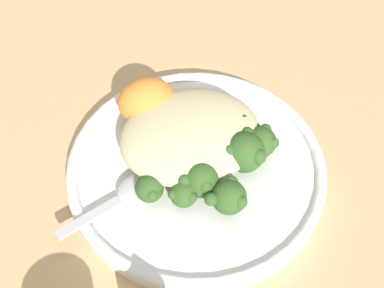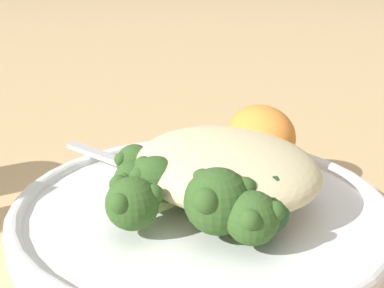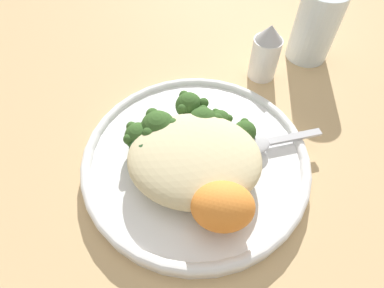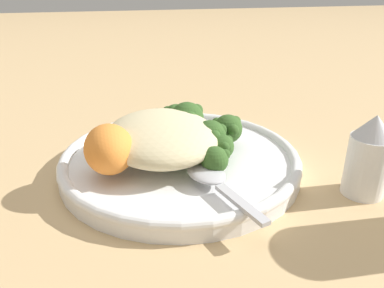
{
  "view_description": "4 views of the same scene",
  "coord_description": "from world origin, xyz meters",
  "px_view_note": "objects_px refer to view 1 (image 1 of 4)",
  "views": [
    {
      "loc": [
        -0.1,
        -0.3,
        0.45
      ],
      "look_at": [
        0.01,
        0.01,
        0.03
      ],
      "focal_mm": 50.0,
      "sensor_mm": 36.0,
      "label": 1
    },
    {
      "loc": [
        0.28,
        -0.19,
        0.18
      ],
      "look_at": [
        -0.01,
        -0.0,
        0.06
      ],
      "focal_mm": 50.0,
      "sensor_mm": 36.0,
      "label": 2
    },
    {
      "loc": [
        0.0,
        0.19,
        0.3
      ],
      "look_at": [
        0.01,
        0.01,
        0.06
      ],
      "focal_mm": 28.0,
      "sensor_mm": 36.0,
      "label": 3
    },
    {
      "loc": [
        -0.36,
        0.07,
        0.2
      ],
      "look_at": [
        -0.01,
        -0.02,
        0.04
      ],
      "focal_mm": 35.0,
      "sensor_mm": 36.0,
      "label": 4
    }
  ],
  "objects_px": {
    "sweet_potato_chunk_0": "(146,101)",
    "spoon": "(132,192)",
    "quinoa_mound": "(190,135)",
    "broccoli_stalk_3": "(215,185)",
    "broccoli_stalk_0": "(155,176)",
    "plate": "(196,169)",
    "sweet_potato_chunk_1": "(199,127)",
    "kale_tuft": "(240,136)",
    "broccoli_stalk_5": "(238,142)",
    "broccoli_stalk_1": "(178,172)",
    "broccoli_stalk_4": "(233,151)",
    "broccoli_stalk_2": "(193,173)"
  },
  "relations": [
    {
      "from": "broccoli_stalk_4",
      "to": "kale_tuft",
      "type": "xyz_separation_m",
      "value": [
        0.01,
        0.02,
        -0.0
      ]
    },
    {
      "from": "quinoa_mound",
      "to": "broccoli_stalk_3",
      "type": "relative_size",
      "value": 1.16
    },
    {
      "from": "kale_tuft",
      "to": "broccoli_stalk_0",
      "type": "bearing_deg",
      "value": -170.5
    },
    {
      "from": "kale_tuft",
      "to": "broccoli_stalk_2",
      "type": "bearing_deg",
      "value": -155.21
    },
    {
      "from": "quinoa_mound",
      "to": "spoon",
      "type": "xyz_separation_m",
      "value": [
        -0.07,
        -0.03,
        -0.02
      ]
    },
    {
      "from": "quinoa_mound",
      "to": "broccoli_stalk_1",
      "type": "xyz_separation_m",
      "value": [
        -0.02,
        -0.03,
        -0.01
      ]
    },
    {
      "from": "sweet_potato_chunk_0",
      "to": "quinoa_mound",
      "type": "bearing_deg",
      "value": -62.45
    },
    {
      "from": "plate",
      "to": "broccoli_stalk_2",
      "type": "distance_m",
      "value": 0.04
    },
    {
      "from": "sweet_potato_chunk_1",
      "to": "broccoli_stalk_1",
      "type": "bearing_deg",
      "value": -131.7
    },
    {
      "from": "spoon",
      "to": "broccoli_stalk_1",
      "type": "bearing_deg",
      "value": 167.72
    },
    {
      "from": "sweet_potato_chunk_1",
      "to": "spoon",
      "type": "relative_size",
      "value": 0.58
    },
    {
      "from": "broccoli_stalk_4",
      "to": "sweet_potato_chunk_1",
      "type": "distance_m",
      "value": 0.05
    },
    {
      "from": "plate",
      "to": "broccoli_stalk_5",
      "type": "height_order",
      "value": "broccoli_stalk_5"
    },
    {
      "from": "broccoli_stalk_4",
      "to": "kale_tuft",
      "type": "relative_size",
      "value": 2.07
    },
    {
      "from": "broccoli_stalk_5",
      "to": "spoon",
      "type": "bearing_deg",
      "value": -148.39
    },
    {
      "from": "broccoli_stalk_0",
      "to": "broccoli_stalk_1",
      "type": "xyz_separation_m",
      "value": [
        0.02,
        -0.0,
        -0.0
      ]
    },
    {
      "from": "broccoli_stalk_0",
      "to": "sweet_potato_chunk_1",
      "type": "bearing_deg",
      "value": 158.91
    },
    {
      "from": "broccoli_stalk_5",
      "to": "sweet_potato_chunk_0",
      "type": "relative_size",
      "value": 1.93
    },
    {
      "from": "broccoli_stalk_0",
      "to": "quinoa_mound",
      "type": "bearing_deg",
      "value": 157.96
    },
    {
      "from": "kale_tuft",
      "to": "quinoa_mound",
      "type": "bearing_deg",
      "value": 163.65
    },
    {
      "from": "plate",
      "to": "broccoli_stalk_4",
      "type": "bearing_deg",
      "value": -17.44
    },
    {
      "from": "broccoli_stalk_3",
      "to": "broccoli_stalk_5",
      "type": "height_order",
      "value": "broccoli_stalk_3"
    },
    {
      "from": "broccoli_stalk_0",
      "to": "broccoli_stalk_3",
      "type": "relative_size",
      "value": 0.69
    },
    {
      "from": "broccoli_stalk_4",
      "to": "broccoli_stalk_2",
      "type": "bearing_deg",
      "value": -130.46
    },
    {
      "from": "broccoli_stalk_1",
      "to": "kale_tuft",
      "type": "xyz_separation_m",
      "value": [
        0.07,
        0.02,
        0.01
      ]
    },
    {
      "from": "plate",
      "to": "sweet_potato_chunk_0",
      "type": "xyz_separation_m",
      "value": [
        -0.03,
        0.08,
        0.03
      ]
    },
    {
      "from": "broccoli_stalk_5",
      "to": "spoon",
      "type": "xyz_separation_m",
      "value": [
        -0.11,
        -0.02,
        -0.01
      ]
    },
    {
      "from": "broccoli_stalk_3",
      "to": "broccoli_stalk_5",
      "type": "relative_size",
      "value": 1.05
    },
    {
      "from": "plate",
      "to": "broccoli_stalk_4",
      "type": "xyz_separation_m",
      "value": [
        0.03,
        -0.01,
        0.03
      ]
    },
    {
      "from": "sweet_potato_chunk_0",
      "to": "spoon",
      "type": "bearing_deg",
      "value": -114.92
    },
    {
      "from": "broccoli_stalk_1",
      "to": "sweet_potato_chunk_0",
      "type": "bearing_deg",
      "value": -169.91
    },
    {
      "from": "broccoli_stalk_1",
      "to": "sweet_potato_chunk_0",
      "type": "xyz_separation_m",
      "value": [
        -0.01,
        0.09,
        0.01
      ]
    },
    {
      "from": "sweet_potato_chunk_1",
      "to": "kale_tuft",
      "type": "xyz_separation_m",
      "value": [
        0.03,
        -0.02,
        0.0
      ]
    },
    {
      "from": "broccoli_stalk_2",
      "to": "sweet_potato_chunk_1",
      "type": "distance_m",
      "value": 0.06
    },
    {
      "from": "quinoa_mound",
      "to": "sweet_potato_chunk_0",
      "type": "relative_size",
      "value": 2.35
    },
    {
      "from": "broccoli_stalk_1",
      "to": "sweet_potato_chunk_0",
      "type": "distance_m",
      "value": 0.09
    },
    {
      "from": "broccoli_stalk_1",
      "to": "sweet_potato_chunk_1",
      "type": "height_order",
      "value": "sweet_potato_chunk_1"
    },
    {
      "from": "spoon",
      "to": "plate",
      "type": "bearing_deg",
      "value": 175.39
    },
    {
      "from": "broccoli_stalk_5",
      "to": "broccoli_stalk_0",
      "type": "bearing_deg",
      "value": -149.58
    },
    {
      "from": "broccoli_stalk_1",
      "to": "broccoli_stalk_2",
      "type": "bearing_deg",
      "value": 58.4
    },
    {
      "from": "quinoa_mound",
      "to": "sweet_potato_chunk_0",
      "type": "xyz_separation_m",
      "value": [
        -0.03,
        0.06,
        0.0
      ]
    },
    {
      "from": "broccoli_stalk_0",
      "to": "spoon",
      "type": "xyz_separation_m",
      "value": [
        -0.03,
        -0.01,
        -0.01
      ]
    },
    {
      "from": "broccoli_stalk_2",
      "to": "sweet_potato_chunk_1",
      "type": "relative_size",
      "value": 1.44
    },
    {
      "from": "broccoli_stalk_2",
      "to": "broccoli_stalk_5",
      "type": "relative_size",
      "value": 0.82
    },
    {
      "from": "broccoli_stalk_4",
      "to": "broccoli_stalk_5",
      "type": "height_order",
      "value": "broccoli_stalk_4"
    },
    {
      "from": "quinoa_mound",
      "to": "broccoli_stalk_0",
      "type": "bearing_deg",
      "value": -147.09
    },
    {
      "from": "broccoli_stalk_0",
      "to": "broccoli_stalk_3",
      "type": "height_order",
      "value": "broccoli_stalk_3"
    },
    {
      "from": "broccoli_stalk_0",
      "to": "sweet_potato_chunk_0",
      "type": "bearing_deg",
      "value": -156.11
    },
    {
      "from": "broccoli_stalk_3",
      "to": "spoon",
      "type": "distance_m",
      "value": 0.08
    },
    {
      "from": "broccoli_stalk_5",
      "to": "spoon",
      "type": "relative_size",
      "value": 1.03
    }
  ]
}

